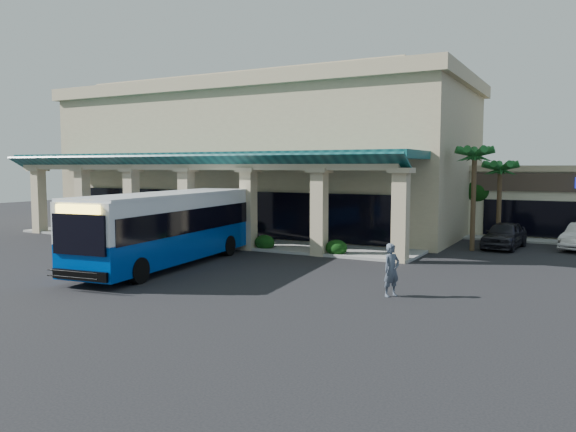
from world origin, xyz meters
The scene contains 10 objects.
ground centered at (0.00, 0.00, 0.00)m, with size 110.00×110.00×0.00m, color black.
main_building centered at (-8.00, 16.00, 5.67)m, with size 30.80×14.80×11.35m, color tan, non-canonical shape.
arcade centered at (-8.00, 6.80, 2.85)m, with size 30.00×6.20×5.70m, color #093639, non-canonical shape.
palm_0 centered at (8.50, 11.00, 3.30)m, with size 2.40×2.40×6.60m, color #144D1C, non-canonical shape.
palm_1 centered at (9.50, 14.00, 2.90)m, with size 2.40×2.40×5.80m, color #144D1C, non-canonical shape.
palm_2 centered at (-22.50, 6.50, 3.10)m, with size 2.40×2.40×6.20m, color #144D1C, non-canonical shape.
broadleaf_tree centered at (7.50, 19.00, 2.41)m, with size 2.60×2.60×4.81m, color black, non-canonical shape.
transit_bus centered at (-3.71, -1.00, 1.78)m, with size 2.96×12.72×3.55m, color #003699, non-canonical shape.
pedestrian centered at (7.94, -2.27, 0.99)m, with size 0.72×0.47×1.98m, color #454F5E.
car_silver centered at (10.00, 12.90, 0.79)m, with size 1.88×4.66×1.59m, color #23232A.
Camera 1 is at (14.25, -22.18, 4.80)m, focal length 35.00 mm.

